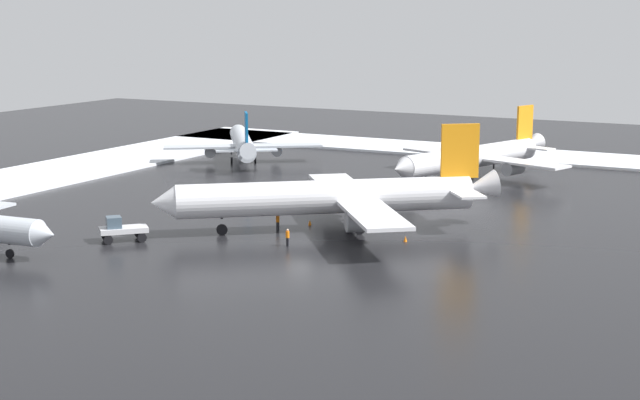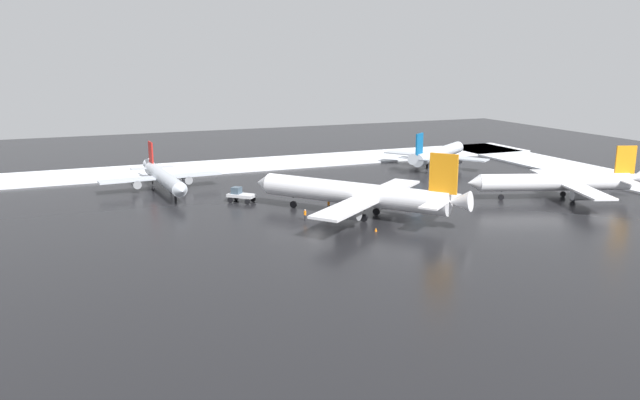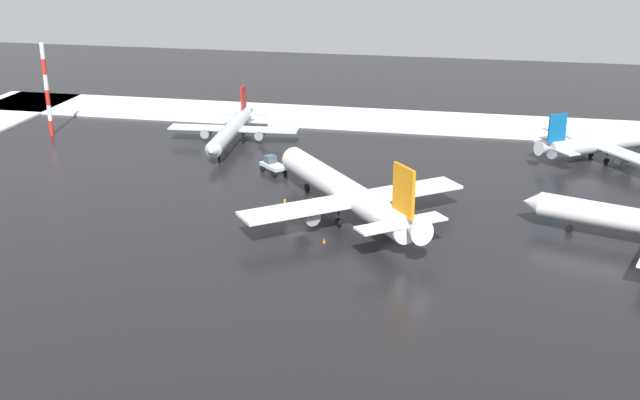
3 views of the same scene
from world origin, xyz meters
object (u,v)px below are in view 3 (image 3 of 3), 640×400
antenna_mast (47,90)px  traffic_cone_mid_line (359,208)px  airplane_far_rear (231,130)px  traffic_cone_near_nose (324,241)px  airplane_foreground_jet (609,142)px  ground_crew_by_nose_gear (285,204)px  airplane_distant_tail (346,192)px  pushback_tug (273,165)px  ground_crew_beside_wing (334,196)px

antenna_mast → traffic_cone_mid_line: bearing=156.4°
airplane_far_rear → traffic_cone_near_nose: 44.46m
airplane_foreground_jet → traffic_cone_near_nose: (36.94, 41.83, -2.50)m
ground_crew_by_nose_gear → antenna_mast: antenna_mast is taller
airplane_distant_tail → pushback_tug: (13.92, -16.23, -2.25)m
ground_crew_beside_wing → antenna_mast: antenna_mast is taller
airplane_far_rear → pushback_tug: (-10.56, 13.17, -1.32)m
airplane_far_rear → traffic_cone_near_nose: airplane_far_rear is taller
airplane_foreground_jet → antenna_mast: size_ratio=1.52×
airplane_foreground_jet → antenna_mast: bearing=147.6°
airplane_foreground_jet → ground_crew_beside_wing: (38.33, 28.27, -1.80)m
airplane_foreground_jet → ground_crew_beside_wing: bearing=-178.9°
traffic_cone_near_nose → ground_crew_by_nose_gear: bearing=-52.5°
pushback_tug → airplane_far_rear: bearing=-7.4°
pushback_tug → ground_crew_beside_wing: 15.86m
airplane_foreground_jet → ground_crew_by_nose_gear: size_ratio=14.26×
airplane_foreground_jet → traffic_cone_mid_line: (34.63, 30.01, -2.50)m
airplane_far_rear → traffic_cone_mid_line: bearing=40.3°
airplane_distant_tail → airplane_far_rear: airplane_distant_tail is taller
traffic_cone_mid_line → traffic_cone_near_nose: bearing=78.9°
airplane_foreground_jet → traffic_cone_mid_line: size_ratio=44.35×
airplane_foreground_jet → ground_crew_by_nose_gear: (44.00, 32.63, -1.80)m
airplane_distant_tail → airplane_foreground_jet: (-35.79, -33.45, -0.76)m
airplane_distant_tail → pushback_tug: size_ratio=6.23×
pushback_tug → airplane_foreground_jet: bearing=-117.0°
airplane_far_rear → ground_crew_by_nose_gear: (-16.27, 28.58, -1.63)m
airplane_far_rear → airplane_foreground_jet: airplane_foreground_jet is taller
airplane_far_rear → ground_crew_beside_wing: airplane_far_rear is taller
traffic_cone_near_nose → ground_crew_beside_wing: bearing=-84.1°
ground_crew_by_nose_gear → traffic_cone_mid_line: ground_crew_by_nose_gear is taller
airplane_foreground_jet → airplane_distant_tail: bearing=-172.2°
airplane_distant_tail → antenna_mast: 63.91m
antenna_mast → traffic_cone_near_nose: size_ratio=29.10×
airplane_distant_tail → traffic_cone_near_nose: airplane_distant_tail is taller
traffic_cone_mid_line → antenna_mast: bearing=-23.6°
ground_crew_beside_wing → antenna_mast: 59.66m
airplane_distant_tail → traffic_cone_near_nose: (1.15, 8.38, -3.26)m
ground_crew_beside_wing → traffic_cone_near_nose: size_ratio=3.11×
pushback_tug → traffic_cone_mid_line: bearing=-176.4°
pushback_tug → antenna_mast: antenna_mast is taller
airplane_distant_tail → antenna_mast: bearing=25.0°
airplane_foreground_jet → airplane_far_rear: bearing=148.6°
ground_crew_by_nose_gear → traffic_cone_mid_line: bearing=-136.5°
airplane_foreground_jet → ground_crew_beside_wing: 47.66m
pushback_tug → traffic_cone_near_nose: bearing=161.3°
pushback_tug → ground_crew_by_nose_gear: 16.44m
airplane_distant_tail → airplane_foreground_jet: 48.99m
ground_crew_by_nose_gear → ground_crew_beside_wing: 7.16m
airplane_distant_tail → airplane_far_rear: (24.48, -29.40, -0.93)m
ground_crew_by_nose_gear → antenna_mast: (48.69, -27.93, 7.03)m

